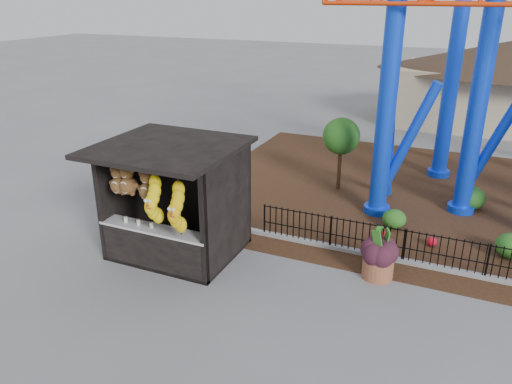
% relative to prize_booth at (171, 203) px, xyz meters
% --- Properties ---
extents(ground, '(120.00, 120.00, 0.00)m').
position_rel_prize_booth_xyz_m(ground, '(2.99, -0.90, -1.54)').
color(ground, slate).
rests_on(ground, ground).
extents(mulch_bed, '(18.00, 12.00, 0.02)m').
position_rel_prize_booth_xyz_m(mulch_bed, '(6.99, 7.10, -1.53)').
color(mulch_bed, '#331E11').
rests_on(mulch_bed, ground).
extents(curb, '(18.00, 0.18, 0.12)m').
position_rel_prize_booth_xyz_m(curb, '(6.99, 2.10, -1.48)').
color(curb, gray).
rests_on(curb, ground).
extents(prize_booth, '(3.50, 3.40, 3.12)m').
position_rel_prize_booth_xyz_m(prize_booth, '(0.00, 0.00, 0.00)').
color(prize_booth, black).
rests_on(prize_booth, ground).
extents(picket_fence, '(12.20, 0.06, 1.00)m').
position_rel_prize_booth_xyz_m(picket_fence, '(7.89, 2.10, -1.04)').
color(picket_fence, black).
rests_on(picket_fence, ground).
extents(terracotta_planter, '(1.00, 1.00, 0.62)m').
position_rel_prize_booth_xyz_m(terracotta_planter, '(5.30, 1.12, -1.23)').
color(terracotta_planter, brown).
rests_on(terracotta_planter, ground).
extents(planter_foliage, '(0.70, 0.70, 0.64)m').
position_rel_prize_booth_xyz_m(planter_foliage, '(5.30, 1.12, -0.60)').
color(planter_foliage, '#321420').
rests_on(planter_foliage, terracotta_planter).
extents(potted_plant, '(0.96, 0.90, 0.85)m').
position_rel_prize_booth_xyz_m(potted_plant, '(5.14, 1.80, -1.11)').
color(potted_plant, '#224D16').
rests_on(potted_plant, ground).
extents(landscaping, '(7.97, 4.52, 0.76)m').
position_rel_prize_booth_xyz_m(landscaping, '(7.85, 5.05, -1.20)').
color(landscaping, '#275F1C').
rests_on(landscaping, mulch_bed).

